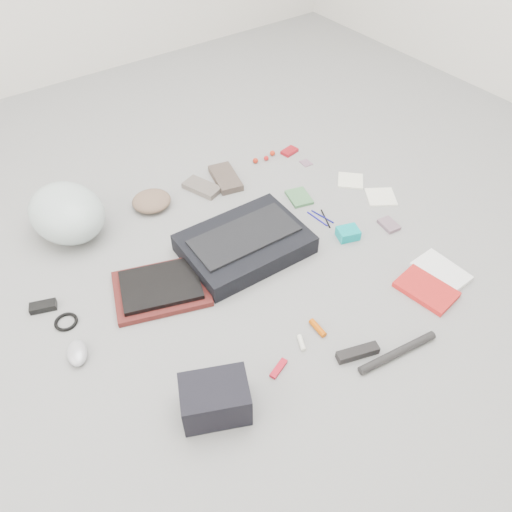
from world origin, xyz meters
TOP-DOWN VIEW (x-y plane):
  - ground_plane at (0.00, 0.00)m, footprint 4.00×4.00m
  - messenger_bag at (0.01, 0.09)m, footprint 0.50×0.37m
  - bag_flap at (0.01, 0.09)m, footprint 0.44×0.21m
  - laptop_sleeve at (-0.38, 0.10)m, footprint 0.42×0.36m
  - laptop at (-0.38, 0.10)m, footprint 0.35×0.30m
  - bike_helmet at (-0.53, 0.62)m, footprint 0.35×0.41m
  - beanie at (-0.17, 0.58)m, footprint 0.21×0.20m
  - mitten_left at (0.08, 0.55)m, footprint 0.14×0.20m
  - mitten_right at (0.21, 0.54)m, footprint 0.15×0.23m
  - power_brick at (-0.77, 0.28)m, footprint 0.10×0.07m
  - cable_coil at (-0.73, 0.16)m, footprint 0.09×0.09m
  - mouse at (-0.75, 0.00)m, footprint 0.10×0.13m
  - camera_bag at (-0.47, -0.44)m, footprint 0.25×0.22m
  - multitool at (-0.22, -0.44)m, footprint 0.08×0.05m
  - toiletry_tube_white at (-0.10, -0.40)m, footprint 0.04×0.06m
  - toiletry_tube_orange at (-0.01, -0.39)m, footprint 0.03×0.08m
  - u_lock at (0.03, -0.55)m, footprint 0.15×0.08m
  - bike_pump at (0.14, -0.63)m, footprint 0.32×0.07m
  - book_red at (0.45, -0.49)m, footprint 0.17×0.23m
  - book_white at (0.57, -0.47)m, footprint 0.14×0.21m
  - notepad at (0.41, 0.23)m, footprint 0.12×0.14m
  - pen_blue at (0.38, 0.07)m, footprint 0.02×0.12m
  - pen_black at (0.41, 0.05)m, footprint 0.05×0.11m
  - pen_navy at (0.41, 0.06)m, footprint 0.03×0.12m
  - accordion_wallet at (0.41, -0.10)m, footprint 0.11×0.09m
  - card_deck at (0.61, -0.15)m, footprint 0.07×0.10m
  - napkin_top at (0.70, 0.19)m, footprint 0.17×0.17m
  - napkin_bottom at (0.72, 0.01)m, footprint 0.18×0.18m
  - lollipop_a at (0.41, 0.58)m, footprint 0.03×0.03m
  - lollipop_b at (0.47, 0.57)m, footprint 0.03×0.03m
  - lollipop_c at (0.52, 0.58)m, footprint 0.04×0.04m
  - altoids_tin at (0.61, 0.55)m, footprint 0.09×0.07m
  - stamp_sheet at (0.62, 0.43)m, footprint 0.05×0.06m

SIDE VIEW (x-z plane):
  - ground_plane at x=0.00m, z-range 0.00..0.00m
  - stamp_sheet at x=0.62m, z-range 0.00..0.00m
  - napkin_top at x=0.70m, z-range 0.00..0.01m
  - pen_black at x=0.41m, z-range 0.00..0.01m
  - pen_blue at x=0.38m, z-range 0.00..0.01m
  - pen_navy at x=0.41m, z-range 0.00..0.01m
  - napkin_bottom at x=0.72m, z-range 0.00..0.01m
  - cable_coil at x=-0.73m, z-range 0.00..0.01m
  - multitool at x=-0.22m, z-range 0.00..0.01m
  - notepad at x=0.41m, z-range 0.00..0.01m
  - card_deck at x=0.61m, z-range 0.00..0.02m
  - toiletry_tube_white at x=-0.10m, z-range 0.00..0.02m
  - altoids_tin at x=0.61m, z-range 0.00..0.02m
  - book_white at x=0.57m, z-range 0.00..0.02m
  - toiletry_tube_orange at x=-0.01m, z-range 0.00..0.02m
  - book_red at x=0.45m, z-range 0.00..0.02m
  - laptop_sleeve at x=-0.38m, z-range 0.00..0.02m
  - lollipop_b at x=0.47m, z-range 0.00..0.02m
  - power_brick at x=-0.77m, z-range 0.00..0.03m
  - mitten_left at x=0.08m, z-range 0.00..0.03m
  - lollipop_a at x=0.41m, z-range 0.00..0.03m
  - lollipop_c at x=0.52m, z-range 0.00..0.03m
  - bike_pump at x=0.14m, z-range 0.00..0.03m
  - u_lock at x=0.03m, z-range 0.00..0.03m
  - mitten_right at x=0.21m, z-range 0.00..0.03m
  - mouse at x=-0.75m, z-range 0.00..0.04m
  - accordion_wallet at x=0.41m, z-range 0.00..0.04m
  - beanie at x=-0.17m, z-range 0.00..0.06m
  - laptop at x=-0.38m, z-range 0.02..0.04m
  - messenger_bag at x=0.01m, z-range 0.00..0.08m
  - camera_bag at x=-0.47m, z-range 0.00..0.13m
  - bag_flap at x=0.01m, z-range 0.08..0.09m
  - bike_helmet at x=-0.53m, z-range 0.00..0.22m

